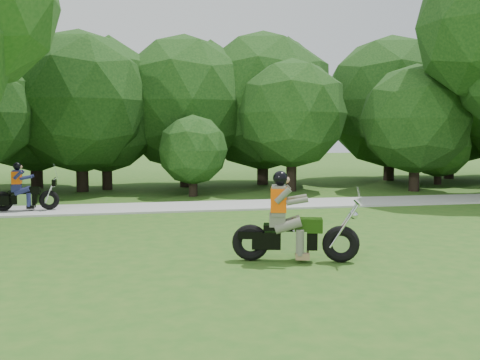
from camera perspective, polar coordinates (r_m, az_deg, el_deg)
name	(u,v)px	position (r m, az deg, el deg)	size (l,w,h in m)	color
ground	(360,261)	(10.65, 12.66, -8.47)	(100.00, 100.00, 0.00)	#275A19
walkway	(261,205)	(18.12, 2.25, -2.63)	(60.00, 2.20, 0.06)	#A6A6A0
tree_line	(217,106)	(24.59, -2.42, 7.93)	(39.22, 11.62, 7.61)	black
chopper_motorcycle	(289,228)	(10.31, 5.27, -5.15)	(2.41, 1.07, 1.75)	black
touring_motorcycle	(22,193)	(17.78, -22.26, -1.30)	(1.97, 0.57, 1.50)	black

